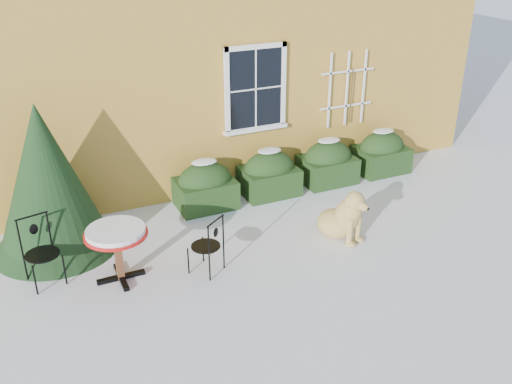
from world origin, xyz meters
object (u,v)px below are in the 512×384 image
patio_chair_far (41,251)px  dog (343,218)px  evergreen_shrub (49,193)px  patio_chair_near (208,245)px  bistro_table (116,238)px

patio_chair_far → dog: patio_chair_far is taller
patio_chair_far → evergreen_shrub: bearing=60.3°
dog → patio_chair_far: bearing=151.1°
evergreen_shrub → patio_chair_near: size_ratio=2.62×
evergreen_shrub → patio_chair_far: (-0.29, -0.93, -0.46)m
bistro_table → patio_chair_far: bearing=157.7°
patio_chair_near → patio_chair_far: bearing=-54.1°
evergreen_shrub → dog: bearing=-21.5°
bistro_table → patio_chair_far: size_ratio=0.89×
patio_chair_far → dog: (4.62, -0.77, -0.13)m
evergreen_shrub → patio_chair_far: bearing=-107.3°
bistro_table → patio_chair_near: patio_chair_near is taller
patio_chair_far → dog: size_ratio=0.97×
evergreen_shrub → patio_chair_far: evergreen_shrub is taller
bistro_table → dog: size_ratio=0.87×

